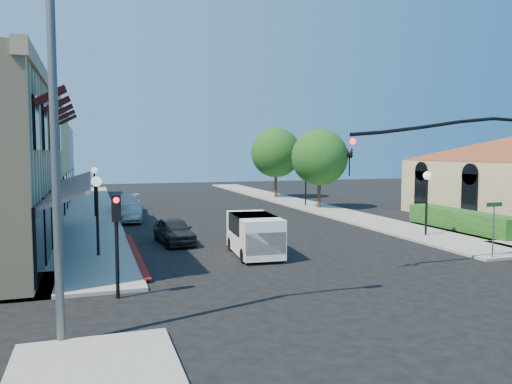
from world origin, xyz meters
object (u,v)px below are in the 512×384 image
object	(u,v)px
parked_car_d	(125,203)
signal_mast_arm	(477,165)
white_van	(255,232)
lamppost_left_near	(97,196)
street_name_sign	(494,221)
lamppost_left_far	(94,179)
street_tree_b	(276,153)
parked_car_c	(127,204)
secondary_signal	(117,226)
parked_car_a	(174,231)
cobra_streetlight	(70,125)
parked_car_b	(132,213)
lamppost_right_far	(306,174)
lamppost_right_near	(427,187)
street_tree_a	(320,157)

from	to	relation	value
parked_car_d	signal_mast_arm	bearing A→B (deg)	-58.09
white_van	lamppost_left_near	bearing A→B (deg)	166.00
street_name_sign	lamppost_left_far	xyz separation A→B (m)	(-16.00, 19.80, 1.04)
street_tree_b	lamppost_left_near	world-z (taller)	street_tree_b
parked_car_c	secondary_signal	bearing A→B (deg)	-87.84
white_van	parked_car_a	world-z (taller)	white_van
signal_mast_arm	cobra_streetlight	distance (m)	15.45
lamppost_left_near	parked_car_c	xyz separation A→B (m)	(2.30, 15.78, -2.05)
parked_car_a	parked_car_d	xyz separation A→B (m)	(-1.40, 15.87, -0.09)
lamppost_left_far	parked_car_b	world-z (taller)	lamppost_left_far
lamppost_left_far	street_name_sign	bearing A→B (deg)	-51.06
parked_car_b	parked_car_a	bearing A→B (deg)	-74.77
lamppost_left_far	white_van	size ratio (longest dim) A/B	0.85
street_name_sign	parked_car_b	size ratio (longest dim) A/B	0.68
cobra_streetlight	parked_car_c	world-z (taller)	cobra_streetlight
lamppost_left_near	white_van	xyz separation A→B (m)	(6.65, -1.66, -1.69)
cobra_streetlight	parked_car_b	size ratio (longest dim) A/B	2.54
signal_mast_arm	parked_car_a	world-z (taller)	signal_mast_arm
lamppost_right_far	white_van	size ratio (longest dim) A/B	0.85
lamppost_left_far	lamppost_right_near	distance (m)	22.02
street_tree_a	street_name_sign	bearing A→B (deg)	-93.76
lamppost_left_near	parked_car_a	bearing A→B (deg)	32.78
signal_mast_arm	street_name_sign	distance (m)	2.98
lamppost_right_far	parked_car_a	world-z (taller)	lamppost_right_far
street_tree_a	signal_mast_arm	distance (m)	20.71
lamppost_left_near	parked_car_d	xyz separation A→B (m)	(2.30, 18.26, -2.16)
street_tree_b	lamppost_left_near	xyz separation A→B (m)	(-17.30, -24.00, -1.81)
street_tree_b	lamppost_right_near	world-z (taller)	street_tree_b
signal_mast_arm	street_name_sign	size ratio (longest dim) A/B	3.20
secondary_signal	parked_car_b	size ratio (longest dim) A/B	0.91
street_tree_b	parked_car_b	world-z (taller)	street_tree_b
cobra_streetlight	parked_car_a	world-z (taller)	cobra_streetlight
signal_mast_arm	street_tree_a	bearing A→B (deg)	81.83
parked_car_c	cobra_streetlight	bearing A→B (deg)	-89.77
street_name_sign	parked_car_d	xyz separation A→B (m)	(-13.70, 24.06, -1.13)
street_tree_b	parked_car_d	bearing A→B (deg)	-159.05
secondary_signal	parked_car_d	size ratio (longest dim) A/B	0.81
cobra_streetlight	lamppost_right_far	size ratio (longest dim) A/B	2.61
street_tree_a	parked_car_b	world-z (taller)	street_tree_a
street_name_sign	lamppost_right_near	bearing A→B (deg)	80.22
street_name_sign	parked_car_a	distance (m)	14.81
street_name_sign	white_van	size ratio (longest dim) A/B	0.59
lamppost_left_near	parked_car_c	size ratio (longest dim) A/B	0.75
lamppost_right_far	parked_car_a	size ratio (longest dim) A/B	0.92
secondary_signal	parked_car_a	size ratio (longest dim) A/B	0.86
lamppost_right_far	cobra_streetlight	bearing A→B (deg)	-124.17
parked_car_a	lamppost_right_near	bearing A→B (deg)	-15.14
secondary_signal	street_name_sign	world-z (taller)	secondary_signal
lamppost_right_far	parked_car_c	bearing A→B (deg)	-179.13
street_tree_b	lamppost_right_far	bearing A→B (deg)	-92.15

